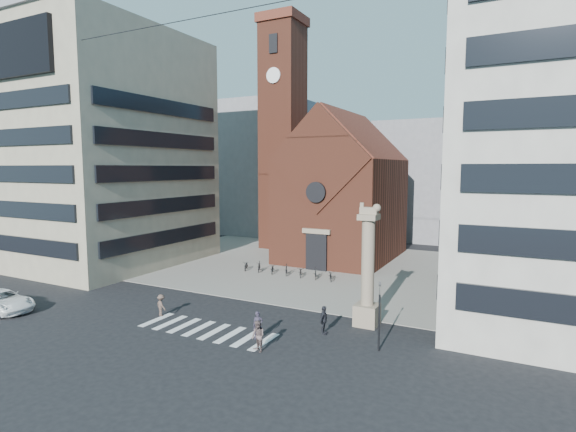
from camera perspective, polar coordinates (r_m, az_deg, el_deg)
The scene contains 23 objects.
ground at distance 34.78m, azimuth -7.94°, elevation -12.48°, with size 120.00×120.00×0.00m, color black.
piazza at distance 50.88m, azimuth 4.59°, elevation -6.41°, with size 46.00×30.00×0.05m, color gray.
zebra_crossing at distance 32.20m, azimuth -10.29°, elevation -14.06°, with size 10.20×3.20×0.01m, color white, non-canonical shape.
church at distance 55.37m, azimuth 7.09°, elevation 2.91°, with size 12.00×16.65×18.00m.
campanile at distance 62.27m, azimuth -0.65°, elevation 10.45°, with size 5.50×5.50×31.20m.
building_left at distance 56.77m, azimuth -22.36°, elevation 7.64°, with size 18.00×20.00×26.00m, color tan.
bg_block_left at distance 77.45m, azimuth -3.02°, elevation 6.09°, with size 16.00×14.00×22.00m, color gray.
bg_block_mid at distance 73.05m, azimuth 17.03°, elevation 4.26°, with size 14.00×12.00×18.00m, color gray.
bg_block_right at distance 68.88m, azimuth 29.92°, elevation 6.11°, with size 16.00×14.00×24.00m, color gray.
lion_column at distance 32.11m, azimuth 10.09°, elevation -7.67°, with size 1.63×1.60×8.68m.
traffic_light at distance 28.20m, azimuth 11.52°, elevation -12.13°, with size 0.13×0.16×4.30m.
white_car at distance 41.74m, azimuth -32.63°, elevation -9.08°, with size 2.67×5.78×1.61m, color white.
pedestrian_0 at distance 30.03m, azimuth -3.84°, elevation -13.67°, with size 0.66×0.43×1.80m, color #2D2837.
pedestrian_1 at distance 28.06m, azimuth -3.83°, elevation -15.00°, with size 0.93×0.72×1.91m, color #614F4E.
pedestrian_2 at distance 30.79m, azimuth 4.56°, elevation -13.04°, with size 1.13×0.47×1.92m, color #222329.
pedestrian_3 at distance 35.56m, azimuth -15.80°, elevation -10.85°, with size 1.06×0.61×1.64m, color brown.
scooter_0 at distance 49.09m, azimuth -5.33°, elevation -6.27°, with size 0.65×1.86×0.98m, color black.
scooter_1 at distance 48.23m, azimuth -3.68°, elevation -6.41°, with size 0.51×1.80×1.08m, color black.
scooter_2 at distance 47.43m, azimuth -1.97°, elevation -6.68°, with size 0.65×1.86×0.98m, color black.
scooter_3 at distance 46.66m, azimuth -0.21°, elevation -6.83°, with size 0.51×1.80×1.08m, color black.
scooter_4 at distance 45.96m, azimuth 1.62°, elevation -7.10°, with size 0.65×1.86×0.98m, color black.
scooter_5 at distance 45.27m, azimuth 3.51°, elevation -7.25°, with size 0.51×1.80×1.08m, color black.
scooter_6 at distance 44.67m, azimuth 5.45°, elevation -7.52°, with size 0.65×1.86×0.98m, color black.
Camera 1 is at (19.17, -26.82, 11.08)m, focal length 28.00 mm.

